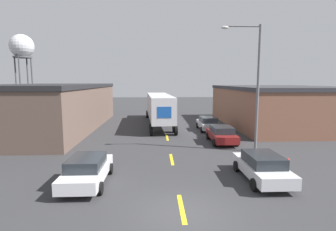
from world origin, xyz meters
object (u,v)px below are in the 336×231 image
Objects in this scene: parked_car_right_mid at (222,134)px; fire_hydrant at (288,165)px; parked_car_left_near at (87,170)px; parked_car_right_near at (262,166)px; semi_truck at (159,106)px; parked_car_right_far at (208,123)px; street_lamp at (254,80)px; water_tower at (22,48)px.

parked_car_right_mid reaches higher than fire_hydrant.
parked_car_right_near is at bearing 0.61° from parked_car_left_near.
fire_hydrant is at bearing 29.85° from parked_car_right_near.
parked_car_right_far is at bearing -41.09° from semi_truck.
parked_car_right_near is 1.00× the size of parked_car_right_far.
street_lamp is at bearing 75.10° from parked_car_right_near.
fire_hydrant is (34.44, -40.10, -11.64)m from water_tower.
parked_car_right_near reaches higher than fire_hydrant.
semi_truck is 3.46× the size of parked_car_right_mid.
parked_car_right_near is at bearing -150.15° from fire_hydrant.
parked_car_left_near is at bearing -136.30° from parked_car_right_mid.
semi_truck is at bearing 118.05° from parked_car_right_mid.
semi_truck reaches higher than fire_hydrant.
street_lamp is at bearing -80.27° from parked_car_right_far.
semi_truck is 1.08× the size of water_tower.
parked_car_right_far is (0.00, 14.86, 0.00)m from parked_car_right_near.
parked_car_right_mid is (9.37, 8.95, 0.00)m from parked_car_left_near.
parked_car_right_mid is 5.42× the size of fire_hydrant.
parked_car_right_mid is 0.31× the size of water_tower.
semi_truck is 19.45m from fire_hydrant.
semi_truck is at bearing 112.68° from fire_hydrant.
fire_hydrant is (2.04, -13.69, -0.35)m from parked_car_right_far.
water_tower is 54.13m from fire_hydrant.
street_lamp is 11.19× the size of fire_hydrant.
water_tower reaches higher than parked_car_right_near.
water_tower reaches higher than street_lamp.
street_lamp is at bearing 28.48° from parked_car_left_near.
parked_car_right_far is at bearing 57.96° from parked_car_left_near.
street_lamp reaches higher than parked_car_right_near.
parked_car_left_near is 0.31× the size of water_tower.
parked_car_right_mid is 5.78m from street_lamp.
parked_car_right_near and parked_car_right_mid have the same top height.
water_tower is (-32.41, 32.42, 11.29)m from parked_car_right_mid.
parked_car_right_far is 5.42× the size of fire_hydrant.
semi_truck is 19.59m from parked_car_left_near.
parked_car_right_mid is at bearing -65.50° from semi_truck.
parked_car_right_near is at bearing -90.00° from parked_car_right_mid.
parked_car_left_near is 1.00× the size of parked_car_right_far.
fire_hydrant is at bearing 6.35° from parked_car_left_near.
parked_car_right_near is at bearing -104.90° from street_lamp.
parked_car_right_near is 2.38m from fire_hydrant.
parked_car_left_near is 1.00× the size of parked_car_right_mid.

